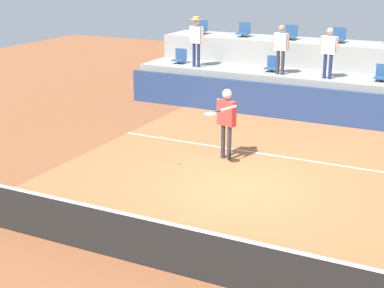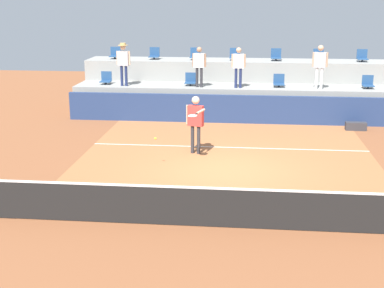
{
  "view_description": "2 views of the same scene",
  "coord_description": "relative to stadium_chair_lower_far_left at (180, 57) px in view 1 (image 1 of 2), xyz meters",
  "views": [
    {
      "loc": [
        4.52,
        -11.34,
        4.95
      ],
      "look_at": [
        -0.7,
        -0.95,
        1.19
      ],
      "focal_mm": 54.3,
      "sensor_mm": 36.0,
      "label": 1
    },
    {
      "loc": [
        0.57,
        -14.78,
        4.82
      ],
      "look_at": [
        -0.87,
        -0.88,
        0.99
      ],
      "focal_mm": 50.85,
      "sensor_mm": 36.0,
      "label": 2
    }
  ],
  "objects": [
    {
      "name": "court_inner_paint",
      "position": [
        5.31,
        -6.23,
        -1.46
      ],
      "size": [
        9.0,
        10.0,
        0.01
      ],
      "primitive_type": "cube",
      "color": "#A36038",
      "rests_on": "ground_plane"
    },
    {
      "name": "seating_tier_upper",
      "position": [
        5.31,
        1.87,
        -0.41
      ],
      "size": [
        13.0,
        1.8,
        2.1
      ],
      "primitive_type": "cube",
      "color": "gray",
      "rests_on": "ground_plane"
    },
    {
      "name": "court_service_line",
      "position": [
        5.31,
        -4.83,
        -1.46
      ],
      "size": [
        9.0,
        0.06,
        0.0
      ],
      "primitive_type": "cube",
      "color": "silver",
      "rests_on": "ground_plane"
    },
    {
      "name": "stadium_chair_upper_far_left",
      "position": [
        -0.02,
        1.8,
        0.85
      ],
      "size": [
        0.44,
        0.4,
        0.52
      ],
      "color": "#2D2D33",
      "rests_on": "seating_tier_upper"
    },
    {
      "name": "tennis_ball",
      "position": [
        3.27,
        -7.07,
        -0.62
      ],
      "size": [
        0.07,
        0.07,
        0.07
      ],
      "color": "#CCE033"
    },
    {
      "name": "ground_plane",
      "position": [
        5.31,
        -7.23,
        -1.46
      ],
      "size": [
        40.0,
        40.0,
        0.0
      ],
      "primitive_type": "plane",
      "color": "brown"
    },
    {
      "name": "stadium_chair_lower_left",
      "position": [
        3.54,
        0.0,
        0.0
      ],
      "size": [
        0.44,
        0.4,
        0.52
      ],
      "color": "#2D2D33",
      "rests_on": "seating_tier_lower"
    },
    {
      "name": "stadium_chair_lower_right",
      "position": [
        7.13,
        0.0,
        0.0
      ],
      "size": [
        0.44,
        0.4,
        0.52
      ],
      "color": "#2D2D33",
      "rests_on": "seating_tier_lower"
    },
    {
      "name": "stadium_chair_upper_center",
      "position": [
        5.28,
        1.8,
        0.85
      ],
      "size": [
        0.44,
        0.4,
        0.52
      ],
      "color": "#2D2D33",
      "rests_on": "seating_tier_upper"
    },
    {
      "name": "spectator_leaning_on_rail",
      "position": [
        3.93,
        -0.38,
        0.74
      ],
      "size": [
        0.57,
        0.25,
        1.6
      ],
      "color": "#2D2D33",
      "rests_on": "seating_tier_lower"
    },
    {
      "name": "stadium_chair_upper_left",
      "position": [
        1.74,
        1.8,
        0.85
      ],
      "size": [
        0.44,
        0.4,
        0.52
      ],
      "color": "#2D2D33",
      "rests_on": "seating_tier_upper"
    },
    {
      "name": "stadium_chair_upper_mid_left",
      "position": [
        3.55,
        1.8,
        0.85
      ],
      "size": [
        0.44,
        0.4,
        0.52
      ],
      "color": "#2D2D33",
      "rests_on": "seating_tier_upper"
    },
    {
      "name": "tennis_net",
      "position": [
        5.31,
        -11.23,
        -0.97
      ],
      "size": [
        10.48,
        0.08,
        1.07
      ],
      "color": "black",
      "rests_on": "ground_plane"
    },
    {
      "name": "tennis_player",
      "position": [
        4.29,
        -5.66,
        -0.33
      ],
      "size": [
        0.61,
        1.33,
        1.83
      ],
      "color": "#2D2D33",
      "rests_on": "ground_plane"
    },
    {
      "name": "spectator_in_grey",
      "position": [
        5.49,
        -0.38,
        0.74
      ],
      "size": [
        0.57,
        0.22,
        1.6
      ],
      "color": "navy",
      "rests_on": "seating_tier_lower"
    },
    {
      "name": "seating_tier_lower",
      "position": [
        5.31,
        0.07,
        -0.84
      ],
      "size": [
        13.0,
        1.8,
        1.25
      ],
      "primitive_type": "cube",
      "color": "gray",
      "rests_on": "ground_plane"
    },
    {
      "name": "spectator_with_hat",
      "position": [
        0.86,
        -0.38,
        0.85
      ],
      "size": [
        0.59,
        0.46,
        1.73
      ],
      "color": "navy",
      "rests_on": "seating_tier_lower"
    },
    {
      "name": "sponsor_backboard",
      "position": [
        5.31,
        -1.23,
        -0.91
      ],
      "size": [
        13.0,
        0.16,
        1.1
      ],
      "primitive_type": "cube",
      "color": "navy",
      "rests_on": "ground_plane"
    },
    {
      "name": "stadium_chair_lower_far_left",
      "position": [
        0.0,
        0.0,
        0.0
      ],
      "size": [
        0.44,
        0.4,
        0.52
      ],
      "color": "#2D2D33",
      "rests_on": "seating_tier_lower"
    }
  ]
}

